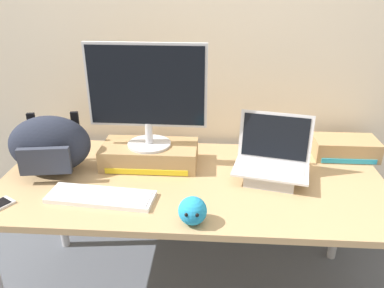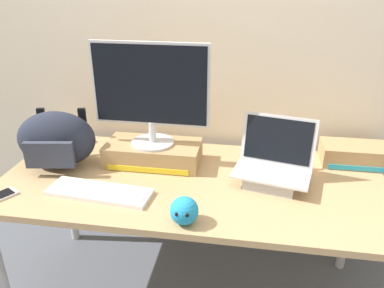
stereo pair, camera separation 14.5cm
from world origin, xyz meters
The scene contains 10 objects.
back_wall centered at (0.00, 0.51, 1.30)m, with size 7.00×0.10×2.60m, color beige.
desk centered at (0.00, 0.00, 0.65)m, with size 1.79×0.82×0.71m.
toner_box_yellow centered at (-0.22, 0.14, 0.77)m, with size 0.47×0.24×0.11m.
desktop_monitor centered at (-0.22, 0.14, 1.09)m, with size 0.56×0.21×0.50m.
open_laptop centered at (0.37, 0.03, 0.77)m, with size 0.38×0.30×0.29m.
external_keyboard centered at (-0.38, -0.20, 0.73)m, with size 0.47×0.19×0.02m.
messenger_backpack centered at (-0.67, 0.03, 0.85)m, with size 0.40×0.29×0.28m.
coffee_mug centered at (-0.73, 0.31, 0.77)m, with size 0.12×0.08×0.10m.
plush_toy centered at (0.02, -0.34, 0.77)m, with size 0.11×0.11×0.11m.
toner_box_cyan centered at (0.78, 0.29, 0.76)m, with size 0.32×0.18×0.10m.
Camera 1 is at (0.10, -1.53, 1.59)m, focal length 35.35 mm.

